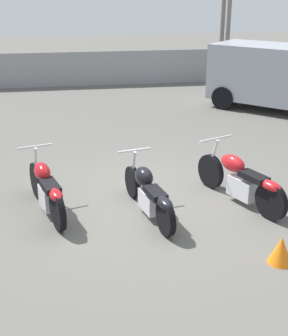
{
  "coord_description": "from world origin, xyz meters",
  "views": [
    {
      "loc": [
        -1.21,
        -7.35,
        3.58
      ],
      "look_at": [
        0.0,
        0.03,
        0.65
      ],
      "focal_mm": 50.0,
      "sensor_mm": 36.0,
      "label": 1
    }
  ],
  "objects": [
    {
      "name": "fence_back",
      "position": [
        0.0,
        10.48,
        0.64
      ],
      "size": [
        40.0,
        0.04,
        1.28
      ],
      "color": "gray",
      "rests_on": "ground_plane"
    },
    {
      "name": "motorcycle_slot_0",
      "position": [
        -1.66,
        -0.11,
        0.43
      ],
      "size": [
        0.8,
        1.94,
        1.01
      ],
      "rotation": [
        0.0,
        0.0,
        0.29
      ],
      "color": "black",
      "rests_on": "ground_plane"
    },
    {
      "name": "traffic_cone_near",
      "position": [
        1.54,
        -2.18,
        0.2
      ],
      "size": [
        0.34,
        0.34,
        0.4
      ],
      "color": "orange",
      "rests_on": "ground_plane"
    },
    {
      "name": "motorcycle_slot_1",
      "position": [
        0.0,
        -0.47,
        0.4
      ],
      "size": [
        0.71,
        2.04,
        0.94
      ],
      "rotation": [
        0.0,
        0.0,
        0.2
      ],
      "color": "black",
      "rests_on": "ground_plane"
    },
    {
      "name": "motorcycle_slot_2",
      "position": [
        1.66,
        -0.26,
        0.43
      ],
      "size": [
        1.07,
        2.05,
        1.01
      ],
      "rotation": [
        0.0,
        0.0,
        0.39
      ],
      "color": "black",
      "rests_on": "ground_plane"
    },
    {
      "name": "ground_plane",
      "position": [
        0.0,
        0.0,
        0.0
      ],
      "size": [
        60.0,
        60.0,
        0.0
      ],
      "primitive_type": "plane",
      "color": "#5B5954"
    }
  ]
}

